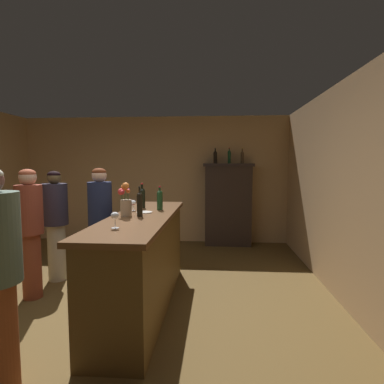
# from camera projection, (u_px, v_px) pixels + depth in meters

# --- Properties ---
(floor) EXTENTS (8.49, 8.49, 0.00)m
(floor) POSITION_uv_depth(u_px,v_px,m) (97.00, 314.00, 3.38)
(floor) COLOR brown
(floor) RESTS_ON ground
(wall_back) EXTENTS (5.63, 0.12, 2.61)m
(wall_back) POSITION_uv_depth(u_px,v_px,m) (155.00, 180.00, 6.56)
(wall_back) COLOR tan
(wall_back) RESTS_ON ground
(wall_right) EXTENTS (0.12, 6.65, 2.61)m
(wall_right) POSITION_uv_depth(u_px,v_px,m) (371.00, 197.00, 3.05)
(wall_right) COLOR tan
(wall_right) RESTS_ON ground
(bar_counter) EXTENTS (0.66, 2.49, 1.06)m
(bar_counter) POSITION_uv_depth(u_px,v_px,m) (143.00, 261.00, 3.51)
(bar_counter) COLOR brown
(bar_counter) RESTS_ON ground
(display_cabinet) EXTENTS (0.99, 0.39, 1.64)m
(display_cabinet) POSITION_uv_depth(u_px,v_px,m) (228.00, 203.00, 6.20)
(display_cabinet) COLOR #2F231E
(display_cabinet) RESTS_ON ground
(wine_bottle_syrah) EXTENTS (0.07, 0.07, 0.30)m
(wine_bottle_syrah) POSITION_uv_depth(u_px,v_px,m) (160.00, 199.00, 3.85)
(wine_bottle_syrah) COLOR #1A3D1E
(wine_bottle_syrah) RESTS_ON bar_counter
(wine_bottle_malbec) EXTENTS (0.06, 0.06, 0.33)m
(wine_bottle_malbec) POSITION_uv_depth(u_px,v_px,m) (140.00, 203.00, 3.36)
(wine_bottle_malbec) COLOR black
(wine_bottle_malbec) RESTS_ON bar_counter
(wine_bottle_pinot) EXTENTS (0.08, 0.08, 0.33)m
(wine_bottle_pinot) POSITION_uv_depth(u_px,v_px,m) (142.00, 197.00, 4.00)
(wine_bottle_pinot) COLOR black
(wine_bottle_pinot) RESTS_ON bar_counter
(wine_glass_front) EXTENTS (0.07, 0.07, 0.13)m
(wine_glass_front) POSITION_uv_depth(u_px,v_px,m) (133.00, 203.00, 3.78)
(wine_glass_front) COLOR white
(wine_glass_front) RESTS_ON bar_counter
(wine_glass_mid) EXTENTS (0.07, 0.07, 0.15)m
(wine_glass_mid) POSITION_uv_depth(u_px,v_px,m) (115.00, 216.00, 2.74)
(wine_glass_mid) COLOR white
(wine_glass_mid) RESTS_ON bar_counter
(flower_arrangement) EXTENTS (0.15, 0.15, 0.37)m
(flower_arrangement) POSITION_uv_depth(u_px,v_px,m) (125.00, 201.00, 3.38)
(flower_arrangement) COLOR tan
(flower_arrangement) RESTS_ON bar_counter
(cheese_plate) EXTENTS (0.19, 0.19, 0.01)m
(cheese_plate) POSITION_uv_depth(u_px,v_px,m) (144.00, 212.00, 3.62)
(cheese_plate) COLOR white
(cheese_plate) RESTS_ON bar_counter
(display_bottle_left) EXTENTS (0.08, 0.08, 0.30)m
(display_bottle_left) POSITION_uv_depth(u_px,v_px,m) (215.00, 157.00, 6.14)
(display_bottle_left) COLOR black
(display_bottle_left) RESTS_ON display_cabinet
(display_bottle_midleft) EXTENTS (0.06, 0.06, 0.31)m
(display_bottle_midleft) POSITION_uv_depth(u_px,v_px,m) (229.00, 156.00, 6.12)
(display_bottle_midleft) COLOR #133B20
(display_bottle_midleft) RESTS_ON display_cabinet
(display_bottle_center) EXTENTS (0.06, 0.06, 0.31)m
(display_bottle_center) POSITION_uv_depth(u_px,v_px,m) (242.00, 157.00, 6.10)
(display_bottle_center) COLOR #44311F
(display_bottle_center) RESTS_ON display_cabinet
(patron_tall) EXTENTS (0.34, 0.34, 1.54)m
(patron_tall) POSITION_uv_depth(u_px,v_px,m) (56.00, 221.00, 4.31)
(patron_tall) COLOR #AEAF97
(patron_tall) RESTS_ON ground
(patron_redhead) EXTENTS (0.31, 0.31, 1.58)m
(patron_redhead) POSITION_uv_depth(u_px,v_px,m) (100.00, 222.00, 4.05)
(patron_redhead) COLOR maroon
(patron_redhead) RESTS_ON ground
(patron_in_navy) EXTENTS (0.31, 0.31, 1.57)m
(patron_in_navy) POSITION_uv_depth(u_px,v_px,m) (30.00, 227.00, 3.72)
(patron_in_navy) COLOR brown
(patron_in_navy) RESTS_ON ground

